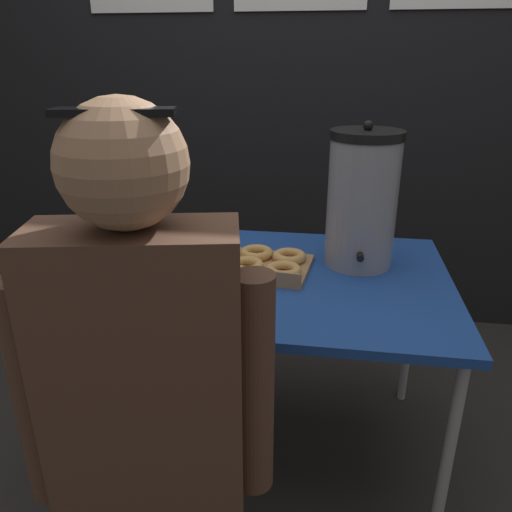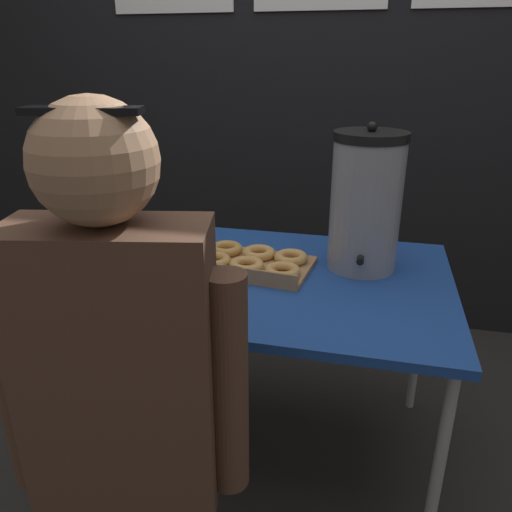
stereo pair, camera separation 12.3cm
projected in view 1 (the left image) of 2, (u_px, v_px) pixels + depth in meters
The scene contains 7 objects.
ground_plane at pixel (265, 445), 1.88m from camera, with size 12.00×12.00×0.00m, color #2D2B28.
back_wall at pixel (299, 51), 2.42m from camera, with size 6.00×0.11×2.77m.
folding_table at pixel (266, 287), 1.63m from camera, with size 1.17×0.83×0.71m.
donut_box at pixel (234, 260), 1.67m from camera, with size 0.52×0.31×0.05m.
coffee_urn at pixel (362, 200), 1.62m from camera, with size 0.23×0.26×0.47m.
cell_phone at pixel (125, 306), 1.40m from camera, with size 0.14×0.16×0.01m.
person_seated at pixel (149, 428), 1.04m from camera, with size 0.51×0.27×1.31m.
Camera 1 is at (0.19, -1.47, 1.37)m, focal length 35.00 mm.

